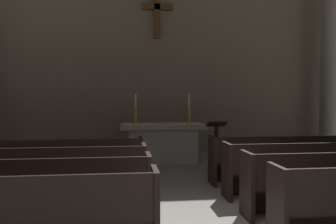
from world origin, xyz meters
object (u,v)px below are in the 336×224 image
(pew_left_row_4, at_px, (43,164))
(column_right_fourth, at_px, (334,40))
(pew_right_row_3, at_px, (328,168))
(altar, at_px, (163,142))
(pew_left_row_3, at_px, (29,176))
(pew_right_row_4, at_px, (300,158))
(candlestick_right, at_px, (189,114))
(candlestick_left, at_px, (136,114))
(pew_left_row_2, at_px, (10,193))
(lectern, at_px, (216,147))

(pew_left_row_4, distance_m, column_right_fourth, 8.91)
(pew_right_row_3, height_order, altar, altar)
(pew_left_row_3, distance_m, pew_right_row_4, 5.10)
(pew_right_row_3, bearing_deg, candlestick_right, 116.74)
(pew_right_row_4, relative_size, column_right_fourth, 0.53)
(pew_left_row_4, relative_size, candlestick_left, 4.70)
(candlestick_left, relative_size, candlestick_right, 1.00)
(pew_left_row_2, bearing_deg, pew_left_row_4, 90.00)
(pew_right_row_3, distance_m, column_right_fourth, 5.93)
(pew_left_row_3, relative_size, candlestick_right, 4.70)
(pew_right_row_4, bearing_deg, pew_left_row_2, -158.05)
(candlestick_left, bearing_deg, pew_left_row_2, -111.45)
(altar, relative_size, lectern, 1.91)
(pew_left_row_3, height_order, pew_left_row_4, same)
(pew_left_row_4, distance_m, candlestick_left, 3.23)
(pew_right_row_4, xyz_separation_m, candlestick_left, (-3.20, 2.56, 0.79))
(candlestick_left, bearing_deg, pew_right_row_3, -48.14)
(column_right_fourth, relative_size, altar, 3.16)
(pew_left_row_2, bearing_deg, pew_right_row_4, 21.95)
(pew_left_row_3, bearing_deg, altar, 55.01)
(pew_left_row_2, bearing_deg, candlestick_left, 68.55)
(lectern, bearing_deg, pew_right_row_4, -44.80)
(pew_left_row_4, height_order, candlestick_left, candlestick_left)
(column_right_fourth, bearing_deg, pew_left_row_2, -145.01)
(pew_left_row_2, height_order, pew_left_row_3, same)
(column_right_fourth, distance_m, candlestick_left, 6.34)
(pew_left_row_3, relative_size, pew_left_row_4, 1.00)
(pew_right_row_4, xyz_separation_m, column_right_fourth, (2.72, 3.38, 2.91))
(candlestick_left, relative_size, lectern, 0.68)
(pew_right_row_4, bearing_deg, pew_left_row_4, 180.00)
(altar, distance_m, lectern, 1.65)
(pew_right_row_4, bearing_deg, pew_left_row_3, -168.61)
(pew_right_row_3, relative_size, lectern, 3.18)
(pew_left_row_3, relative_size, column_right_fourth, 0.53)
(pew_right_row_3, bearing_deg, candlestick_left, 131.86)
(pew_right_row_4, distance_m, altar, 3.58)
(pew_left_row_3, height_order, lectern, lectern)
(lectern, bearing_deg, pew_right_row_3, -59.92)
(column_right_fourth, height_order, altar, column_right_fourth)
(pew_left_row_3, relative_size, pew_right_row_4, 1.00)
(pew_left_row_2, height_order, candlestick_right, candlestick_right)
(pew_right_row_4, height_order, candlestick_right, candlestick_right)
(pew_left_row_4, distance_m, pew_right_row_3, 5.10)
(pew_left_row_2, relative_size, pew_right_row_4, 1.00)
(altar, height_order, lectern, lectern)
(pew_left_row_2, bearing_deg, column_right_fourth, 34.99)
(pew_left_row_3, distance_m, altar, 4.36)
(pew_right_row_4, distance_m, lectern, 1.94)
(column_right_fourth, height_order, candlestick_right, column_right_fourth)
(pew_left_row_4, height_order, pew_right_row_4, same)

